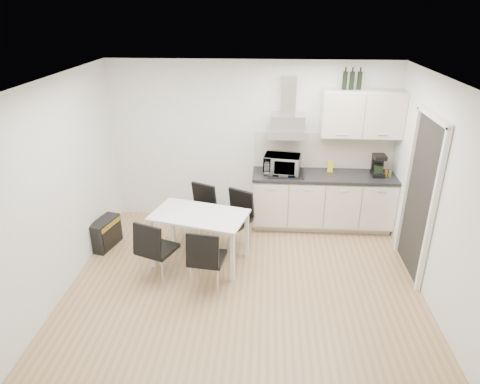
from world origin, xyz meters
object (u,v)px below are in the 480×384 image
(chair_far_right, at_px, (234,222))
(dining_table, at_px, (199,220))
(chair_far_left, at_px, (198,215))
(chair_near_right, at_px, (207,259))
(kitchenette, at_px, (326,179))
(guitar_amp, at_px, (106,233))
(chair_near_left, at_px, (158,250))
(floor_speaker, at_px, (209,209))

(chair_far_right, bearing_deg, dining_table, 71.21)
(chair_far_left, xyz_separation_m, chair_near_right, (0.31, -1.19, 0.00))
(kitchenette, distance_m, guitar_amp, 3.47)
(chair_far_left, xyz_separation_m, guitar_amp, (-1.35, -0.25, -0.22))
(dining_table, height_order, chair_near_left, chair_near_left)
(kitchenette, relative_size, chair_far_right, 2.86)
(dining_table, xyz_separation_m, chair_far_left, (-0.12, 0.58, -0.22))
(dining_table, xyz_separation_m, floor_speaker, (-0.07, 1.36, -0.50))
(kitchenette, relative_size, chair_far_left, 2.86)
(kitchenette, height_order, floor_speaker, kitchenette)
(chair_far_left, bearing_deg, dining_table, 127.24)
(chair_far_right, distance_m, guitar_amp, 1.93)
(guitar_amp, bearing_deg, chair_far_left, 24.65)
(chair_near_left, bearing_deg, guitar_amp, 164.06)
(kitchenette, xyz_separation_m, chair_far_left, (-1.95, -0.62, -0.39))
(chair_far_right, xyz_separation_m, floor_speaker, (-0.51, 0.97, -0.29))
(floor_speaker, bearing_deg, kitchenette, -15.71)
(dining_table, distance_m, floor_speaker, 1.45)
(chair_far_right, height_order, chair_near_right, same)
(kitchenette, distance_m, chair_near_right, 2.47)
(dining_table, xyz_separation_m, guitar_amp, (-1.48, 0.32, -0.43))
(kitchenette, distance_m, chair_near_left, 2.86)
(chair_far_left, bearing_deg, chair_near_right, 129.60)
(guitar_amp, height_order, floor_speaker, guitar_amp)
(floor_speaker, bearing_deg, dining_table, -97.86)
(chair_far_left, distance_m, chair_far_right, 0.59)
(dining_table, height_order, chair_far_right, chair_far_right)
(chair_near_right, distance_m, floor_speaker, 2.01)
(guitar_amp, bearing_deg, dining_table, 1.71)
(guitar_amp, xyz_separation_m, floor_speaker, (1.41, 1.04, -0.07))
(kitchenette, relative_size, chair_near_left, 2.86)
(dining_table, distance_m, chair_near_right, 0.68)
(chair_near_right, height_order, guitar_amp, chair_near_right)
(chair_far_left, height_order, guitar_amp, chair_far_left)
(chair_near_left, bearing_deg, chair_near_right, 7.06)
(chair_far_right, bearing_deg, chair_far_left, 11.42)
(kitchenette, height_order, dining_table, kitchenette)
(guitar_amp, bearing_deg, floor_speaker, 50.43)
(kitchenette, distance_m, chair_far_right, 1.65)
(chair_far_left, height_order, floor_speaker, chair_far_left)
(floor_speaker, bearing_deg, chair_far_left, -104.84)
(chair_near_left, height_order, floor_speaker, chair_near_left)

